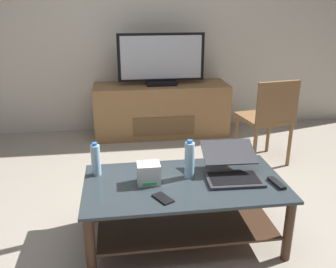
{
  "coord_description": "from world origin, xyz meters",
  "views": [
    {
      "loc": [
        -0.34,
        -2.18,
        1.54
      ],
      "look_at": [
        0.02,
        0.4,
        0.58
      ],
      "focal_mm": 39.0,
      "sensor_mm": 36.0,
      "label": 1
    }
  ],
  "objects_px": {
    "coffee_table": "(184,200)",
    "laptop": "(232,168)",
    "television": "(161,61)",
    "dining_chair": "(269,116)",
    "water_bottle_near": "(96,160)",
    "media_cabinet": "(161,110)",
    "router_box": "(149,173)",
    "cell_phone": "(163,198)",
    "water_bottle_far": "(190,160)",
    "tv_remote": "(277,183)"
  },
  "relations": [
    {
      "from": "coffee_table",
      "to": "laptop",
      "type": "distance_m",
      "value": 0.38
    },
    {
      "from": "cell_phone",
      "to": "dining_chair",
      "type": "bearing_deg",
      "value": 19.17
    },
    {
      "from": "coffee_table",
      "to": "dining_chair",
      "type": "relative_size",
      "value": 1.51
    },
    {
      "from": "coffee_table",
      "to": "television",
      "type": "height_order",
      "value": "television"
    },
    {
      "from": "water_bottle_near",
      "to": "cell_phone",
      "type": "distance_m",
      "value": 0.57
    },
    {
      "from": "television",
      "to": "router_box",
      "type": "bearing_deg",
      "value": -99.34
    },
    {
      "from": "media_cabinet",
      "to": "water_bottle_far",
      "type": "relative_size",
      "value": 6.0
    },
    {
      "from": "router_box",
      "to": "dining_chair",
      "type": "bearing_deg",
      "value": 40.68
    },
    {
      "from": "dining_chair",
      "to": "tv_remote",
      "type": "relative_size",
      "value": 5.37
    },
    {
      "from": "coffee_table",
      "to": "laptop",
      "type": "height_order",
      "value": "laptop"
    },
    {
      "from": "water_bottle_near",
      "to": "tv_remote",
      "type": "distance_m",
      "value": 1.19
    },
    {
      "from": "coffee_table",
      "to": "cell_phone",
      "type": "bearing_deg",
      "value": -129.67
    },
    {
      "from": "media_cabinet",
      "to": "tv_remote",
      "type": "distance_m",
      "value": 2.28
    },
    {
      "from": "laptop",
      "to": "media_cabinet",
      "type": "bearing_deg",
      "value": 95.97
    },
    {
      "from": "media_cabinet",
      "to": "television",
      "type": "relative_size",
      "value": 1.59
    },
    {
      "from": "router_box",
      "to": "cell_phone",
      "type": "relative_size",
      "value": 1.04
    },
    {
      "from": "television",
      "to": "media_cabinet",
      "type": "bearing_deg",
      "value": 90.0
    },
    {
      "from": "water_bottle_far",
      "to": "dining_chair",
      "type": "bearing_deg",
      "value": 46.46
    },
    {
      "from": "water_bottle_far",
      "to": "media_cabinet",
      "type": "bearing_deg",
      "value": 88.15
    },
    {
      "from": "laptop",
      "to": "router_box",
      "type": "distance_m",
      "value": 0.56
    },
    {
      "from": "media_cabinet",
      "to": "router_box",
      "type": "bearing_deg",
      "value": -99.24
    },
    {
      "from": "cell_phone",
      "to": "router_box",
      "type": "bearing_deg",
      "value": 78.22
    },
    {
      "from": "dining_chair",
      "to": "cell_phone",
      "type": "xyz_separation_m",
      "value": [
        -1.19,
        -1.3,
        -0.06
      ]
    },
    {
      "from": "tv_remote",
      "to": "water_bottle_near",
      "type": "bearing_deg",
      "value": 156.9
    },
    {
      "from": "water_bottle_far",
      "to": "laptop",
      "type": "bearing_deg",
      "value": -5.19
    },
    {
      "from": "dining_chair",
      "to": "laptop",
      "type": "height_order",
      "value": "dining_chair"
    },
    {
      "from": "coffee_table",
      "to": "media_cabinet",
      "type": "relative_size",
      "value": 0.82
    },
    {
      "from": "cell_phone",
      "to": "laptop",
      "type": "bearing_deg",
      "value": -2.41
    },
    {
      "from": "television",
      "to": "dining_chair",
      "type": "relative_size",
      "value": 1.16
    },
    {
      "from": "television",
      "to": "tv_remote",
      "type": "relative_size",
      "value": 6.2
    },
    {
      "from": "water_bottle_far",
      "to": "tv_remote",
      "type": "distance_m",
      "value": 0.57
    },
    {
      "from": "coffee_table",
      "to": "water_bottle_near",
      "type": "distance_m",
      "value": 0.64
    },
    {
      "from": "coffee_table",
      "to": "water_bottle_near",
      "type": "height_order",
      "value": "water_bottle_near"
    },
    {
      "from": "media_cabinet",
      "to": "cell_phone",
      "type": "relative_size",
      "value": 11.24
    },
    {
      "from": "laptop",
      "to": "cell_phone",
      "type": "bearing_deg",
      "value": -154.16
    },
    {
      "from": "router_box",
      "to": "water_bottle_far",
      "type": "xyz_separation_m",
      "value": [
        0.27,
        0.05,
        0.06
      ]
    },
    {
      "from": "coffee_table",
      "to": "water_bottle_near",
      "type": "bearing_deg",
      "value": 161.81
    },
    {
      "from": "media_cabinet",
      "to": "laptop",
      "type": "relative_size",
      "value": 3.76
    },
    {
      "from": "cell_phone",
      "to": "water_bottle_near",
      "type": "bearing_deg",
      "value": 107.9
    },
    {
      "from": "router_box",
      "to": "cell_phone",
      "type": "distance_m",
      "value": 0.23
    },
    {
      "from": "router_box",
      "to": "water_bottle_near",
      "type": "distance_m",
      "value": 0.38
    },
    {
      "from": "tv_remote",
      "to": "laptop",
      "type": "bearing_deg",
      "value": 139.56
    },
    {
      "from": "laptop",
      "to": "router_box",
      "type": "bearing_deg",
      "value": -177.86
    },
    {
      "from": "router_box",
      "to": "tv_remote",
      "type": "height_order",
      "value": "router_box"
    },
    {
      "from": "dining_chair",
      "to": "water_bottle_near",
      "type": "bearing_deg",
      "value": -150.23
    },
    {
      "from": "dining_chair",
      "to": "water_bottle_near",
      "type": "height_order",
      "value": "dining_chair"
    },
    {
      "from": "coffee_table",
      "to": "dining_chair",
      "type": "xyz_separation_m",
      "value": [
        1.02,
        1.1,
        0.2
      ]
    },
    {
      "from": "media_cabinet",
      "to": "cell_phone",
      "type": "xyz_separation_m",
      "value": [
        -0.28,
        -2.3,
        0.13
      ]
    },
    {
      "from": "cell_phone",
      "to": "tv_remote",
      "type": "height_order",
      "value": "tv_remote"
    },
    {
      "from": "media_cabinet",
      "to": "water_bottle_near",
      "type": "distance_m",
      "value": 2.05
    }
  ]
}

